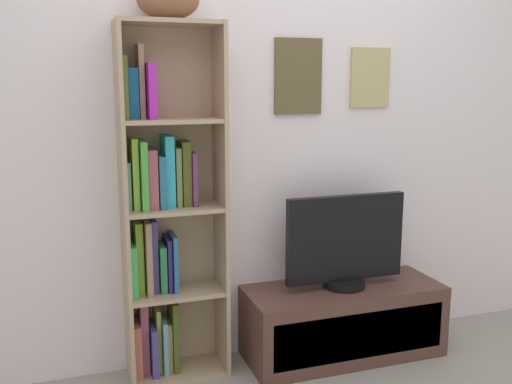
{
  "coord_description": "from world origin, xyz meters",
  "views": [
    {
      "loc": [
        -0.99,
        -1.7,
        1.46
      ],
      "look_at": [
        -0.13,
        0.85,
        0.94
      ],
      "focal_mm": 40.3,
      "sensor_mm": 36.0,
      "label": 1
    }
  ],
  "objects_px": {
    "football": "(168,0)",
    "tv_stand": "(343,321)",
    "bookshelf": "(163,218)",
    "television": "(345,243)"
  },
  "relations": [
    {
      "from": "football",
      "to": "tv_stand",
      "type": "relative_size",
      "value": 0.27
    },
    {
      "from": "bookshelf",
      "to": "tv_stand",
      "type": "bearing_deg",
      "value": -6.98
    },
    {
      "from": "bookshelf",
      "to": "tv_stand",
      "type": "height_order",
      "value": "bookshelf"
    },
    {
      "from": "bookshelf",
      "to": "television",
      "type": "xyz_separation_m",
      "value": [
        0.93,
        -0.11,
        -0.18
      ]
    },
    {
      "from": "football",
      "to": "tv_stand",
      "type": "xyz_separation_m",
      "value": [
        0.88,
        -0.08,
        -1.63
      ]
    },
    {
      "from": "football",
      "to": "television",
      "type": "bearing_deg",
      "value": -5.35
    },
    {
      "from": "football",
      "to": "tv_stand",
      "type": "distance_m",
      "value": 1.85
    },
    {
      "from": "tv_stand",
      "to": "bookshelf",
      "type": "bearing_deg",
      "value": 173.02
    },
    {
      "from": "television",
      "to": "football",
      "type": "bearing_deg",
      "value": 174.65
    },
    {
      "from": "tv_stand",
      "to": "television",
      "type": "relative_size",
      "value": 1.61
    }
  ]
}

